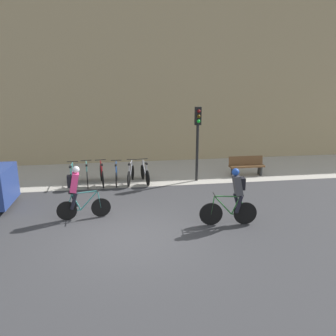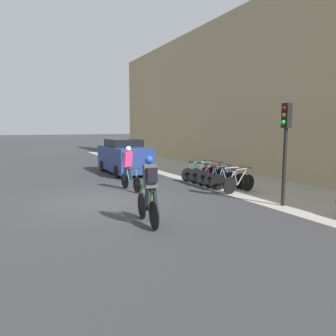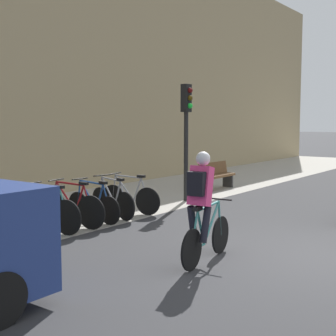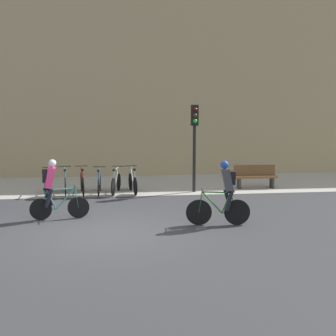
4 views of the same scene
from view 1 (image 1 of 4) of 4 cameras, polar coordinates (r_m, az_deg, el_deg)
The scene contains 13 objects.
ground at distance 9.56m, azimuth -6.60°, elevation -11.94°, with size 200.00×200.00×0.00m, color #333335.
kerb_strip at distance 15.87m, azimuth -7.52°, elevation -0.87°, with size 44.00×4.50×0.01m, color #A39E93.
building_facade at distance 17.83m, azimuth -8.22°, elevation 15.50°, with size 44.00×0.60×9.02m, color tan.
cyclist_pink at distance 10.72m, azimuth -15.58°, elevation -3.88°, with size 1.69×0.50×1.76m.
cyclist_grey at distance 10.14m, azimuth 11.51°, elevation -4.73°, with size 1.77×0.48×1.80m.
parked_bike_0 at distance 14.37m, azimuth -16.35°, elevation -1.46°, with size 0.46×1.66×0.95m.
parked_bike_1 at distance 14.29m, azimuth -13.92°, elevation -1.28°, with size 0.46×1.67×0.99m.
parked_bike_2 at distance 14.24m, azimuth -11.46°, elevation -1.19°, with size 0.46×1.71×0.99m.
parked_bike_3 at distance 14.23m, azimuth -8.98°, elevation -1.21°, with size 0.46×1.62×0.95m.
parked_bike_4 at distance 14.23m, azimuth -6.51°, elevation -1.07°, with size 0.49×1.63×0.96m.
parked_bike_5 at distance 14.26m, azimuth -4.03°, elevation -0.96°, with size 0.46×1.65×0.97m.
traffic_light_pole at distance 14.14m, azimuth 5.20°, elevation 6.60°, with size 0.26×0.30×3.24m.
bench at distance 15.72m, azimuth 13.51°, elevation 0.43°, with size 1.65×0.44×0.89m.
Camera 1 is at (-0.19, -8.53, 4.32)m, focal length 35.00 mm.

